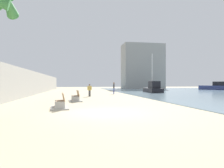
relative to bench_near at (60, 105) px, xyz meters
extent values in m
plane|color=#C6B793|center=(2.48, 15.72, -0.23)|extent=(120.00, 120.00, 0.00)
cube|color=#ADAAA3|center=(-5.02, 15.72, 1.39)|extent=(0.80, 64.00, 3.26)
cone|color=#387A3D|center=(-2.04, -3.40, 5.08)|extent=(0.60, 1.77, 1.18)
cone|color=#387A3D|center=(-2.65, -2.68, 5.10)|extent=(1.83, 0.92, 1.22)
cube|color=#ADAAA3|center=(0.04, -0.70, 0.01)|extent=(0.62, 0.25, 0.50)
cube|color=#ADAAA3|center=(-0.09, 0.69, 0.01)|extent=(0.62, 0.25, 0.50)
cube|color=#997047|center=(-0.03, 0.00, 0.22)|extent=(0.65, 1.64, 0.06)
cube|color=#997047|center=(0.20, 0.02, 0.50)|extent=(0.31, 1.61, 0.50)
cube|color=#ADAAA3|center=(-0.03, 0.00, -0.19)|extent=(1.29, 2.19, 0.08)
cube|color=#ADAAA3|center=(1.01, 4.37, 0.01)|extent=(0.61, 0.24, 0.50)
cube|color=#ADAAA3|center=(0.90, 5.77, 0.01)|extent=(0.61, 0.24, 0.50)
cube|color=#997047|center=(0.96, 5.07, 0.22)|extent=(0.62, 1.63, 0.06)
cube|color=#997047|center=(1.18, 5.09, 0.50)|extent=(0.28, 1.61, 0.50)
cube|color=#ADAAA3|center=(0.96, 5.07, -0.19)|extent=(1.25, 2.17, 0.08)
cylinder|color=navy|center=(6.55, 15.67, 0.20)|extent=(0.12, 0.12, 0.88)
cylinder|color=navy|center=(6.51, 15.55, 0.20)|extent=(0.12, 0.12, 0.88)
cube|color=#333338|center=(6.53, 15.61, 0.95)|extent=(0.27, 0.36, 0.62)
sphere|color=brown|center=(6.53, 15.61, 1.41)|extent=(0.24, 0.24, 0.24)
cylinder|color=#333338|center=(6.59, 15.82, 0.98)|extent=(0.09, 0.09, 0.56)
cylinder|color=#333338|center=(6.46, 15.40, 0.98)|extent=(0.09, 0.09, 0.56)
cylinder|color=#333338|center=(2.71, 11.13, 0.14)|extent=(0.12, 0.12, 0.75)
cylinder|color=#333338|center=(2.59, 11.17, 0.14)|extent=(0.12, 0.12, 0.75)
cube|color=gold|center=(2.65, 11.15, 0.79)|extent=(0.36, 0.26, 0.53)
sphere|color=brown|center=(2.65, 11.15, 1.19)|extent=(0.20, 0.20, 0.20)
cylinder|color=gold|center=(2.86, 11.09, 0.81)|extent=(0.09, 0.09, 0.48)
cylinder|color=gold|center=(2.44, 11.21, 0.81)|extent=(0.09, 0.09, 0.48)
cube|color=navy|center=(34.62, 29.88, 0.32)|extent=(5.98, 7.64, 1.03)
cube|color=black|center=(35.23, 28.92, 1.32)|extent=(3.13, 3.67, 0.97)
cube|color=black|center=(14.37, 20.10, 0.17)|extent=(2.48, 5.85, 0.73)
cube|color=black|center=(14.31, 19.24, 1.14)|extent=(1.62, 2.61, 1.21)
cylinder|color=silver|center=(14.40, 20.38, 3.60)|extent=(0.12, 0.12, 6.13)
cube|color=gray|center=(20.71, 43.72, 6.37)|extent=(12.00, 6.00, 13.21)
camera|label=1|loc=(0.99, -13.18, 1.37)|focal=31.93mm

